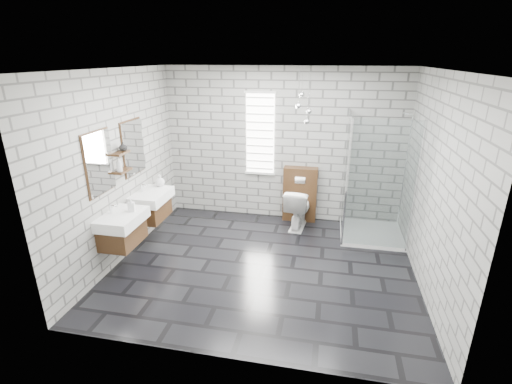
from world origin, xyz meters
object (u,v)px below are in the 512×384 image
(cistern_panel, at_px, (300,194))
(toilet, at_px, (298,208))
(vanity_left, at_px, (120,220))
(shower_enclosure, at_px, (368,210))
(vanity_right, at_px, (149,197))

(cistern_panel, relative_size, toilet, 1.39)
(cistern_panel, height_order, toilet, cistern_panel)
(vanity_left, distance_m, shower_enclosure, 3.80)
(shower_enclosure, distance_m, toilet, 1.18)
(vanity_left, height_order, vanity_right, same)
(vanity_left, height_order, cistern_panel, vanity_left)
(cistern_panel, height_order, shower_enclosure, shower_enclosure)
(shower_enclosure, bearing_deg, toilet, 169.73)
(shower_enclosure, relative_size, toilet, 2.83)
(shower_enclosure, xyz_separation_m, toilet, (-1.15, 0.21, -0.14))
(vanity_left, xyz_separation_m, cistern_panel, (2.26, 2.17, -0.26))
(vanity_left, height_order, shower_enclosure, shower_enclosure)
(shower_enclosure, height_order, toilet, shower_enclosure)
(vanity_left, distance_m, toilet, 2.96)
(vanity_left, xyz_separation_m, shower_enclosure, (3.41, 1.66, -0.25))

